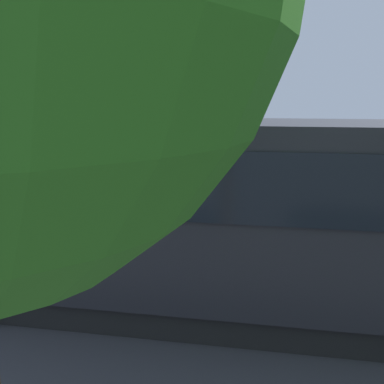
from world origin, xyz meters
TOP-DOWN VIEW (x-y plane):
  - ground_plane at (0.00, 0.00)m, footprint 80.00×80.00m
  - tour_bus at (-0.44, 4.42)m, footprint 9.69×2.64m
  - spectator_far_left at (-1.36, 1.28)m, footprint 0.58×0.36m
  - spectator_left at (-0.11, 1.29)m, footprint 0.58×0.34m
  - spectator_centre at (1.06, 1.48)m, footprint 0.57×0.38m
  - parked_motorcycle_silver at (2.71, 1.95)m, footprint 2.05×0.58m
  - stunt_motorcycle at (3.28, -3.59)m, footprint 1.89×1.17m
  - traffic_cone at (1.95, -2.88)m, footprint 0.34×0.34m
  - bay_line_b at (-2.80, -1.35)m, footprint 0.28×3.75m
  - bay_line_c at (-0.09, -1.35)m, footprint 0.27×3.73m
  - bay_line_d at (2.63, -1.35)m, footprint 0.29×4.17m
  - bay_line_e at (5.34, -1.35)m, footprint 0.30×4.36m

SIDE VIEW (x-z plane):
  - ground_plane at x=0.00m, z-range 0.00..0.00m
  - bay_line_b at x=-2.80m, z-range 0.00..0.01m
  - bay_line_c at x=-0.09m, z-range 0.00..0.01m
  - bay_line_d at x=2.63m, z-range 0.00..0.01m
  - bay_line_e at x=5.34m, z-range 0.00..0.01m
  - traffic_cone at x=1.95m, z-range -0.01..0.62m
  - parked_motorcycle_silver at x=2.71m, z-range -0.01..0.97m
  - stunt_motorcycle at x=3.28m, z-range 0.17..1.78m
  - spectator_far_left at x=-1.36m, z-range 0.16..1.85m
  - spectator_left at x=-0.11m, z-range 0.17..1.92m
  - spectator_centre at x=1.06m, z-range 0.18..2.00m
  - tour_bus at x=-0.44m, z-range 0.02..3.27m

